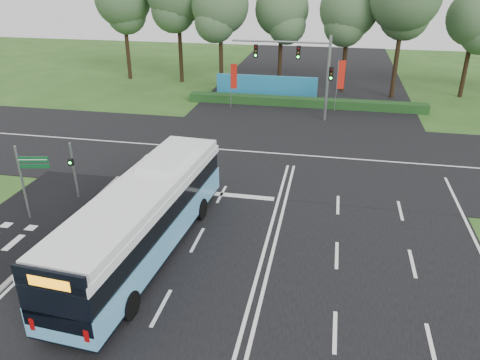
% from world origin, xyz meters
% --- Properties ---
extents(ground, '(120.00, 120.00, 0.00)m').
position_xyz_m(ground, '(0.00, 0.00, 0.00)').
color(ground, '#2A521B').
rests_on(ground, ground).
extents(road_main, '(20.00, 120.00, 0.04)m').
position_xyz_m(road_main, '(0.00, 0.00, 0.02)').
color(road_main, black).
rests_on(road_main, ground).
extents(road_cross, '(120.00, 14.00, 0.05)m').
position_xyz_m(road_cross, '(0.00, 12.00, 0.03)').
color(road_cross, black).
rests_on(road_cross, ground).
extents(kerb_strip, '(0.25, 18.00, 0.12)m').
position_xyz_m(kerb_strip, '(-10.10, -3.00, 0.06)').
color(kerb_strip, gray).
rests_on(kerb_strip, ground).
extents(city_bus, '(3.63, 13.18, 3.74)m').
position_xyz_m(city_bus, '(-5.22, -1.48, 1.88)').
color(city_bus, '#5AA4D1').
rests_on(city_bus, ground).
extents(pedestrian_signal, '(0.30, 0.41, 3.35)m').
position_xyz_m(pedestrian_signal, '(-11.19, 2.95, 1.83)').
color(pedestrian_signal, gray).
rests_on(pedestrian_signal, ground).
extents(street_sign, '(1.55, 0.39, 4.05)m').
position_xyz_m(street_sign, '(-12.15, 0.42, 2.55)').
color(street_sign, gray).
rests_on(street_sign, ground).
extents(banner_flag_left, '(0.61, 0.11, 4.12)m').
position_xyz_m(banner_flag_left, '(-6.43, 22.73, 2.71)').
color(banner_flag_left, gray).
rests_on(banner_flag_left, ground).
extents(banner_flag_mid, '(0.66, 0.25, 4.64)m').
position_xyz_m(banner_flag_mid, '(3.02, 23.53, 3.02)').
color(banner_flag_mid, gray).
rests_on(banner_flag_mid, ground).
extents(traffic_light_gantry, '(8.41, 0.28, 7.00)m').
position_xyz_m(traffic_light_gantry, '(0.21, 20.50, 4.66)').
color(traffic_light_gantry, gray).
rests_on(traffic_light_gantry, ground).
extents(hedge, '(22.00, 1.20, 0.80)m').
position_xyz_m(hedge, '(0.00, 24.50, 0.40)').
color(hedge, '#153C17').
rests_on(hedge, ground).
extents(blue_hoarding, '(10.00, 0.30, 2.20)m').
position_xyz_m(blue_hoarding, '(-4.00, 27.00, 1.10)').
color(blue_hoarding, teal).
rests_on(blue_hoarding, ground).
extents(eucalyptus_row, '(52.79, 9.26, 12.94)m').
position_xyz_m(eucalyptus_row, '(1.34, 31.12, 8.55)').
color(eucalyptus_row, black).
rests_on(eucalyptus_row, ground).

